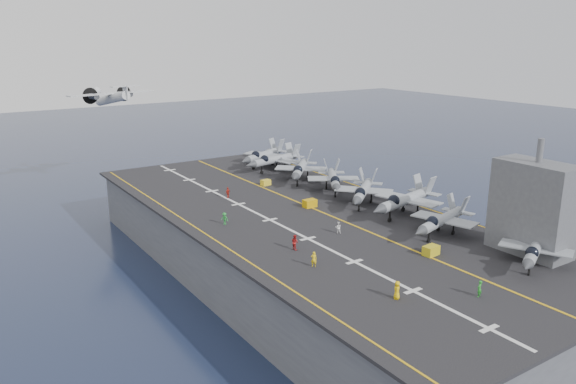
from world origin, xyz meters
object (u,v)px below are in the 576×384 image
island_superstructure (534,197)px  tow_cart_a (431,250)px  fighter_jet_0 (535,248)px  transport_plane (112,99)px

island_superstructure → tow_cart_a: (-11.34, 6.30, -6.87)m
island_superstructure → fighter_jet_0: island_superstructure is taller
island_superstructure → tow_cart_a: size_ratio=6.79×
fighter_jet_0 → tow_cart_a: size_ratio=6.87×
transport_plane → island_superstructure: bearing=-75.1°
fighter_jet_0 → tow_cart_a: fighter_jet_0 is taller
tow_cart_a → island_superstructure: bearing=-29.1°
island_superstructure → fighter_jet_0: size_ratio=0.99×
fighter_jet_0 → island_superstructure: bearing=42.0°
fighter_jet_0 → transport_plane: bearing=102.6°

